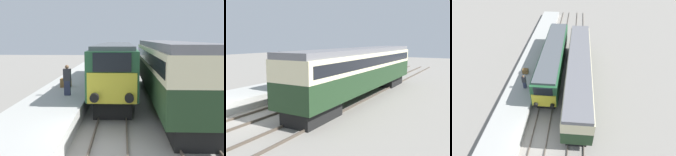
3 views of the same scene
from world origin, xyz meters
TOP-DOWN VIEW (x-y plane):
  - ground_plane at (0.00, 0.00)m, footprint 120.00×120.00m
  - platform_left at (-3.30, 8.00)m, footprint 3.50×50.00m
  - rails_near_track at (0.00, 5.00)m, footprint 1.51×60.00m
  - rails_far_track at (3.40, 5.00)m, footprint 1.50×60.00m
  - locomotive at (0.00, 11.25)m, footprint 2.70×15.63m
  - passenger_carriage at (3.40, 8.59)m, footprint 2.75×17.93m
  - person_on_platform at (-2.78, 6.45)m, footprint 0.44×0.26m
  - luggage_crate at (-3.44, 9.24)m, footprint 0.70×0.56m

SIDE VIEW (x-z plane):
  - ground_plane at x=0.00m, z-range 0.00..0.00m
  - rails_near_track at x=0.00m, z-range 0.00..0.14m
  - rails_far_track at x=3.40m, z-range 0.00..0.14m
  - platform_left at x=-3.30m, z-range 0.00..0.84m
  - luggage_crate at x=-3.44m, z-range 0.84..1.44m
  - person_on_platform at x=-2.78m, z-range 0.84..2.67m
  - locomotive at x=0.00m, z-range 0.25..4.07m
  - passenger_carriage at x=3.40m, z-range 0.42..4.44m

